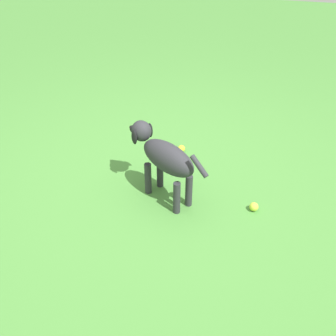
# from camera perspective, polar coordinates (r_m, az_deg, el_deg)

# --- Properties ---
(ground) EXTENTS (14.00, 14.00, 0.00)m
(ground) POSITION_cam_1_polar(r_m,az_deg,el_deg) (3.15, -0.66, -2.23)
(ground) COLOR #478438
(dog) EXTENTS (0.48, 0.70, 0.55)m
(dog) POSITION_cam_1_polar(r_m,az_deg,el_deg) (2.82, -0.65, 1.73)
(dog) COLOR #2D2D33
(dog) RESTS_ON ground
(tennis_ball_0) EXTENTS (0.07, 0.07, 0.07)m
(tennis_ball_0) POSITION_cam_1_polar(r_m,az_deg,el_deg) (3.52, 1.96, 2.82)
(tennis_ball_0) COLOR #CDD42E
(tennis_ball_0) RESTS_ON ground
(tennis_ball_1) EXTENTS (0.07, 0.07, 0.07)m
(tennis_ball_1) POSITION_cam_1_polar(r_m,az_deg,el_deg) (2.94, 12.36, -5.52)
(tennis_ball_1) COLOR #C3E13C
(tennis_ball_1) RESTS_ON ground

